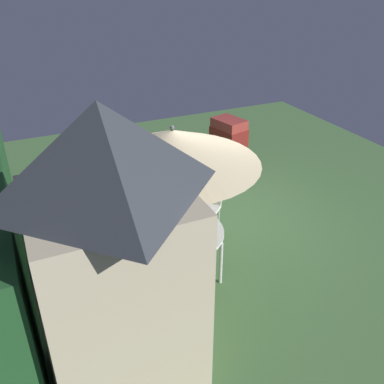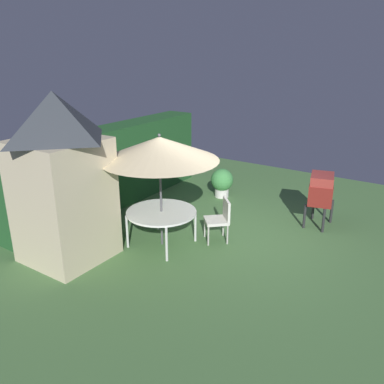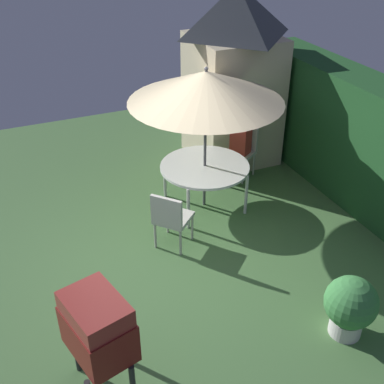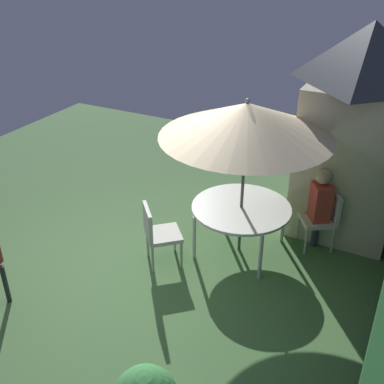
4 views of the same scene
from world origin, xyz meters
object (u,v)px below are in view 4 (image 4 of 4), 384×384
(chair_near_shed, at_px, (324,215))
(person_in_red, at_px, (320,200))
(patio_table, at_px, (241,210))
(chair_far_side, at_px, (157,231))
(patio_umbrella, at_px, (246,120))
(garden_shed, at_px, (357,131))

(chair_near_shed, height_order, person_in_red, person_in_red)
(patio_table, xyz_separation_m, chair_far_side, (0.81, -0.90, -0.16))
(chair_far_side, bearing_deg, person_in_red, 127.56)
(patio_umbrella, height_order, chair_near_shed, patio_umbrella)
(chair_near_shed, bearing_deg, patio_table, -57.52)
(patio_umbrella, distance_m, chair_near_shed, 1.92)
(garden_shed, bearing_deg, patio_umbrella, -40.69)
(patio_table, distance_m, chair_near_shed, 1.23)
(patio_umbrella, bearing_deg, chair_near_shed, 122.48)
(patio_table, distance_m, chair_far_side, 1.22)
(person_in_red, bearing_deg, chair_near_shed, 122.48)
(chair_near_shed, xyz_separation_m, chair_far_side, (1.47, -1.92, 0.00))
(patio_umbrella, bearing_deg, person_in_red, 122.48)
(person_in_red, bearing_deg, chair_far_side, -52.44)
(patio_table, distance_m, patio_umbrella, 1.33)
(garden_shed, distance_m, chair_near_shed, 1.30)
(patio_table, relative_size, person_in_red, 1.11)
(person_in_red, bearing_deg, patio_umbrella, -57.52)
(chair_far_side, height_order, person_in_red, person_in_red)
(garden_shed, bearing_deg, patio_table, -40.69)
(patio_table, relative_size, patio_umbrella, 0.61)
(patio_umbrella, bearing_deg, patio_table, 45.00)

